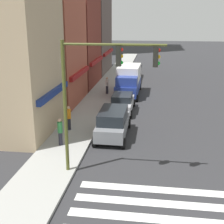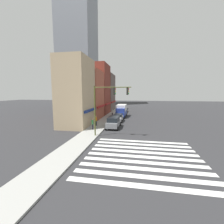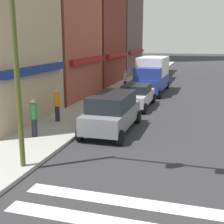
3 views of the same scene
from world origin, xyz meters
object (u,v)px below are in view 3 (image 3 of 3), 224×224
at_px(sedan_silver, 137,95).
at_px(box_truck_blue, 152,74).
at_px(pedestrian_white_shirt, 125,80).
at_px(traffic_signal, 62,24).
at_px(pedestrian_green_top, 34,117).
at_px(pedestrian_orange_vest, 57,105).
at_px(suv_grey, 112,111).

bearing_deg(sedan_silver, box_truck_blue, -0.01).
xyz_separation_m(box_truck_blue, pedestrian_white_shirt, (-0.51, 2.24, -0.51)).
relative_size(traffic_signal, pedestrian_green_top, 3.95).
relative_size(sedan_silver, pedestrian_white_shirt, 2.49).
relative_size(sedan_silver, pedestrian_green_top, 2.49).
bearing_deg(pedestrian_white_shirt, traffic_signal, -131.88).
bearing_deg(traffic_signal, box_truck_blue, 0.09).
relative_size(traffic_signal, sedan_silver, 1.59).
bearing_deg(traffic_signal, sedan_silver, 0.14).
distance_m(traffic_signal, sedan_silver, 12.20).
distance_m(box_truck_blue, pedestrian_green_top, 14.91).
relative_size(pedestrian_white_shirt, pedestrian_green_top, 1.00).
bearing_deg(box_truck_blue, pedestrian_white_shirt, 104.09).
height_order(traffic_signal, box_truck_blue, traffic_signal).
bearing_deg(pedestrian_green_top, pedestrian_orange_vest, -5.54).
bearing_deg(traffic_signal, pedestrian_white_shirt, 7.50).
bearing_deg(traffic_signal, pedestrian_orange_vest, 28.84).
height_order(sedan_silver, pedestrian_orange_vest, pedestrian_orange_vest).
xyz_separation_m(pedestrian_orange_vest, pedestrian_green_top, (-2.83, -0.22, 0.00)).
bearing_deg(sedan_silver, pedestrian_white_shirt, 21.09).
height_order(traffic_signal, suv_grey, traffic_signal).
distance_m(traffic_signal, pedestrian_white_shirt, 17.86).
bearing_deg(traffic_signal, pedestrian_green_top, 44.07).
distance_m(traffic_signal, box_truck_blue, 18.11).
distance_m(suv_grey, pedestrian_orange_vest, 3.34).
height_order(box_truck_blue, pedestrian_orange_vest, box_truck_blue).
xyz_separation_m(sedan_silver, box_truck_blue, (6.33, -0.00, 0.75)).
relative_size(box_truck_blue, pedestrian_green_top, 3.53).
bearing_deg(pedestrian_orange_vest, box_truck_blue, 67.26).
height_order(pedestrian_orange_vest, pedestrian_green_top, same).
bearing_deg(suv_grey, sedan_silver, 0.00).
height_order(suv_grey, box_truck_blue, box_truck_blue).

